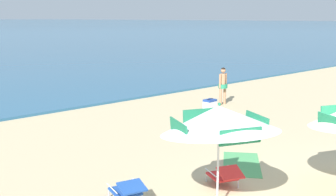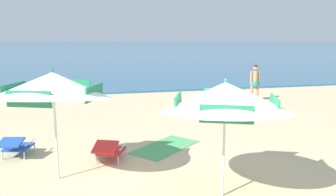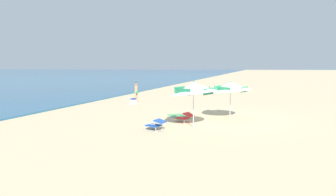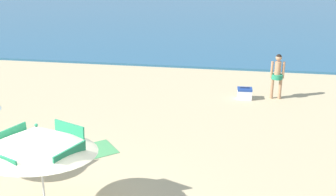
{
  "view_description": "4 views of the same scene",
  "coord_description": "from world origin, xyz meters",
  "px_view_note": "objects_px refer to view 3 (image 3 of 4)",
  "views": [
    {
      "loc": [
        -8.35,
        -3.24,
        3.63
      ],
      "look_at": [
        -0.31,
        5.63,
        1.3
      ],
      "focal_mm": 44.28,
      "sensor_mm": 36.0,
      "label": 1
    },
    {
      "loc": [
        -2.1,
        -4.6,
        2.63
      ],
      "look_at": [
        0.37,
        5.4,
        0.77
      ],
      "focal_mm": 34.35,
      "sensor_mm": 36.0,
      "label": 2
    },
    {
      "loc": [
        -14.47,
        -1.03,
        2.71
      ],
      "look_at": [
        1.08,
        4.01,
        0.86
      ],
      "focal_mm": 28.44,
      "sensor_mm": 36.0,
      "label": 3
    },
    {
      "loc": [
        3.41,
        -6.08,
        4.92
      ],
      "look_at": [
        1.51,
        5.5,
        0.68
      ],
      "focal_mm": 44.3,
      "sensor_mm": 36.0,
      "label": 4
    }
  ],
  "objects_px": {
    "lounge_chair_beside_umbrella": "(185,117)",
    "person_standing_near_shore": "(136,91)",
    "beach_umbrella_striped_main": "(194,88)",
    "lounge_chair_under_umbrella": "(156,124)",
    "cooler_box": "(133,101)",
    "beach_umbrella_striped_second": "(231,87)",
    "beach_towel": "(180,117)"
  },
  "relations": [
    {
      "from": "lounge_chair_under_umbrella",
      "to": "lounge_chair_beside_umbrella",
      "type": "relative_size",
      "value": 0.95
    },
    {
      "from": "beach_umbrella_striped_second",
      "to": "lounge_chair_under_umbrella",
      "type": "height_order",
      "value": "beach_umbrella_striped_second"
    },
    {
      "from": "cooler_box",
      "to": "beach_towel",
      "type": "distance_m",
      "value": 6.39
    },
    {
      "from": "lounge_chair_under_umbrella",
      "to": "cooler_box",
      "type": "height_order",
      "value": "lounge_chair_under_umbrella"
    },
    {
      "from": "beach_umbrella_striped_main",
      "to": "person_standing_near_shore",
      "type": "relative_size",
      "value": 1.74
    },
    {
      "from": "beach_umbrella_striped_second",
      "to": "cooler_box",
      "type": "height_order",
      "value": "beach_umbrella_striped_second"
    },
    {
      "from": "person_standing_near_shore",
      "to": "beach_towel",
      "type": "height_order",
      "value": "person_standing_near_shore"
    },
    {
      "from": "lounge_chair_beside_umbrella",
      "to": "cooler_box",
      "type": "height_order",
      "value": "lounge_chair_beside_umbrella"
    },
    {
      "from": "lounge_chair_beside_umbrella",
      "to": "beach_towel",
      "type": "bearing_deg",
      "value": 24.33
    },
    {
      "from": "beach_umbrella_striped_main",
      "to": "lounge_chair_under_umbrella",
      "type": "bearing_deg",
      "value": 125.51
    },
    {
      "from": "cooler_box",
      "to": "beach_towel",
      "type": "height_order",
      "value": "cooler_box"
    },
    {
      "from": "lounge_chair_under_umbrella",
      "to": "beach_towel",
      "type": "height_order",
      "value": "lounge_chair_under_umbrella"
    },
    {
      "from": "lounge_chair_under_umbrella",
      "to": "beach_umbrella_striped_second",
      "type": "bearing_deg",
      "value": -36.74
    },
    {
      "from": "lounge_chair_beside_umbrella",
      "to": "lounge_chair_under_umbrella",
      "type": "bearing_deg",
      "value": 159.06
    },
    {
      "from": "beach_umbrella_striped_second",
      "to": "cooler_box",
      "type": "distance_m",
      "value": 8.58
    },
    {
      "from": "beach_umbrella_striped_main",
      "to": "lounge_chair_under_umbrella",
      "type": "xyz_separation_m",
      "value": [
        -1.03,
        1.44,
        -1.53
      ]
    },
    {
      "from": "person_standing_near_shore",
      "to": "cooler_box",
      "type": "distance_m",
      "value": 1.3
    },
    {
      "from": "lounge_chair_beside_umbrella",
      "to": "cooler_box",
      "type": "distance_m",
      "value": 7.81
    },
    {
      "from": "lounge_chair_beside_umbrella",
      "to": "person_standing_near_shore",
      "type": "relative_size",
      "value": 0.64
    },
    {
      "from": "beach_umbrella_striped_second",
      "to": "person_standing_near_shore",
      "type": "distance_m",
      "value": 9.21
    },
    {
      "from": "lounge_chair_beside_umbrella",
      "to": "person_standing_near_shore",
      "type": "height_order",
      "value": "person_standing_near_shore"
    },
    {
      "from": "lounge_chair_under_umbrella",
      "to": "person_standing_near_shore",
      "type": "distance_m",
      "value": 10.0
    },
    {
      "from": "beach_umbrella_striped_second",
      "to": "beach_towel",
      "type": "relative_size",
      "value": 1.43
    },
    {
      "from": "lounge_chair_under_umbrella",
      "to": "lounge_chair_beside_umbrella",
      "type": "height_order",
      "value": "lounge_chair_beside_umbrella"
    },
    {
      "from": "beach_umbrella_striped_main",
      "to": "beach_umbrella_striped_second",
      "type": "xyz_separation_m",
      "value": [
        2.78,
        -1.4,
        -0.09
      ]
    },
    {
      "from": "lounge_chair_under_umbrella",
      "to": "beach_umbrella_striped_main",
      "type": "bearing_deg",
      "value": -54.49
    },
    {
      "from": "beach_umbrella_striped_main",
      "to": "cooler_box",
      "type": "xyz_separation_m",
      "value": [
        6.58,
        6.14,
        -1.61
      ]
    },
    {
      "from": "lounge_chair_beside_umbrella",
      "to": "cooler_box",
      "type": "relative_size",
      "value": 1.96
    },
    {
      "from": "beach_umbrella_striped_main",
      "to": "person_standing_near_shore",
      "type": "xyz_separation_m",
      "value": [
        7.65,
        6.38,
        -0.9
      ]
    },
    {
      "from": "beach_umbrella_striped_second",
      "to": "lounge_chair_under_umbrella",
      "type": "xyz_separation_m",
      "value": [
        -3.81,
        2.84,
        -1.44
      ]
    },
    {
      "from": "lounge_chair_beside_umbrella",
      "to": "beach_umbrella_striped_second",
      "type": "bearing_deg",
      "value": -49.37
    },
    {
      "from": "person_standing_near_shore",
      "to": "cooler_box",
      "type": "bearing_deg",
      "value": -167.11
    }
  ]
}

